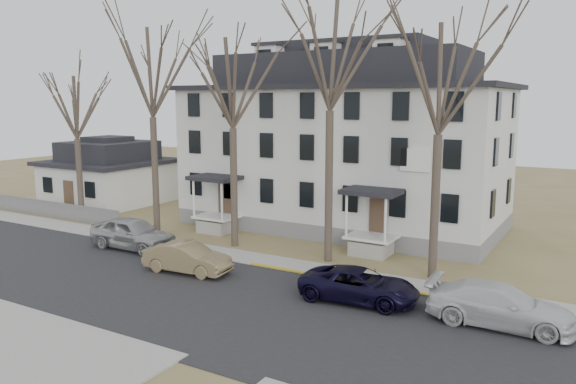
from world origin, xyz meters
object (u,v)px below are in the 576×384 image
Objects in this scene: bicycle_left at (207,221)px; car_navy at (359,286)px; car_tan at (187,259)px; tree_far_left at (151,66)px; car_white at (500,306)px; tree_center at (331,43)px; tree_mid_right at (441,71)px; tree_mid_left at (232,76)px; boarding_house at (343,145)px; tree_bungalow at (75,103)px; car_silver at (133,234)px; small_house at (109,175)px.

car_navy is at bearing -97.36° from bicycle_left.
car_tan reaches higher than bicycle_left.
car_navy is (15.81, -4.78, -9.66)m from tree_far_left.
car_navy is at bearing 91.23° from car_white.
tree_center is 2.77× the size of car_white.
tree_center reaches higher than tree_mid_right.
tree_mid_left reaches higher than bicycle_left.
tree_mid_left reaches higher than car_tan.
tree_far_left reaches higher than car_tan.
boarding_house is 11.41× the size of bicycle_left.
bicycle_left is (-15.60, 2.65, -9.12)m from tree_mid_right.
tree_mid_right is at bearing 0.00° from tree_bungalow.
tree_center reaches higher than bicycle_left.
tree_bungalow is 11.72m from car_silver.
tree_mid_left is (-3.00, -8.15, 4.22)m from boarding_house.
small_house is 9.43m from tree_bungalow.
small_house is 0.68× the size of tree_mid_right.
car_silver is at bearing 80.12° from car_navy.
tree_bungalow is (-24.50, 0.00, -1.48)m from tree_mid_right.
tree_mid_right is at bearing 0.00° from tree_mid_left.
car_tan is 0.89× the size of car_navy.
car_white is at bearing -91.81° from car_navy.
tree_center reaches higher than car_white.
bicycle_left is (0.37, 6.18, -0.42)m from car_silver.
tree_center is at bearing 62.50° from car_white.
car_white is (15.33, -4.48, -8.83)m from tree_mid_left.
tree_mid_right reaches higher than small_house.
car_tan is at bearing -108.49° from car_silver.
car_white is at bearing -92.96° from car_silver.
tree_center is 14.88m from bicycle_left.
tree_mid_right reaches higher than bicycle_left.
tree_bungalow is 2.04× the size of car_silver.
tree_mid_left is at bearing -102.14° from bicycle_left.
tree_center is at bearing 0.00° from tree_mid_left.
tree_far_left is at bearing 23.25° from car_silver.
tree_mid_left is 6.18m from tree_center.
tree_mid_left is 1.00× the size of tree_mid_right.
tree_far_left is 2.58× the size of car_white.
boarding_house is 2.39× the size of small_house.
tree_mid_right is at bearing 38.70° from car_white.
tree_mid_left reaches higher than car_navy.
small_house is at bearing 159.97° from tree_mid_left.
bicycle_left is at bearing 57.01° from car_navy.
car_silver is at bearing -141.68° from tree_mid_left.
tree_bungalow reaches higher than car_silver.
tree_mid_left is at bearing -110.20° from boarding_house.
boarding_house is 1.63× the size of tree_mid_right.
tree_mid_right reaches higher than car_white.
tree_far_left is 2.77× the size of car_navy.
bicycle_left is at bearing 16.59° from tree_bungalow.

